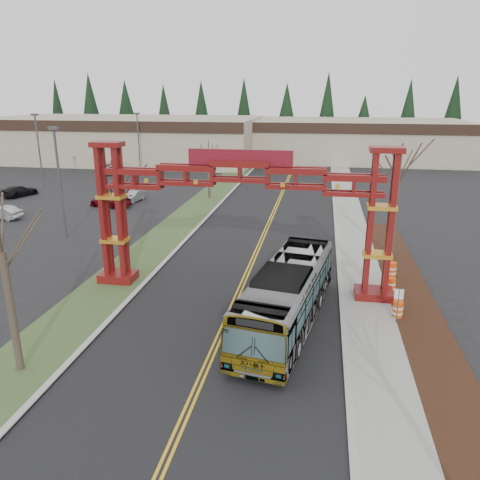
% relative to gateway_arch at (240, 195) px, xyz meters
% --- Properties ---
extents(road, '(12.00, 110.00, 0.02)m').
position_rel_gateway_arch_xyz_m(road, '(-0.00, 7.00, -5.97)').
color(road, black).
rests_on(road, ground).
extents(lane_line_left, '(0.12, 100.00, 0.01)m').
position_rel_gateway_arch_xyz_m(lane_line_left, '(-0.12, 7.00, -5.96)').
color(lane_line_left, gold).
rests_on(lane_line_left, road).
extents(lane_line_right, '(0.12, 100.00, 0.01)m').
position_rel_gateway_arch_xyz_m(lane_line_right, '(0.12, 7.00, -5.96)').
color(lane_line_right, gold).
rests_on(lane_line_right, road).
extents(curb_right, '(0.30, 110.00, 0.15)m').
position_rel_gateway_arch_xyz_m(curb_right, '(6.15, 7.00, -5.91)').
color(curb_right, '#A8A8A3').
rests_on(curb_right, ground).
extents(sidewalk_right, '(2.60, 110.00, 0.14)m').
position_rel_gateway_arch_xyz_m(sidewalk_right, '(7.60, 7.00, -5.91)').
color(sidewalk_right, gray).
rests_on(sidewalk_right, ground).
extents(landscape_strip, '(2.60, 50.00, 0.12)m').
position_rel_gateway_arch_xyz_m(landscape_strip, '(10.20, -8.00, -5.92)').
color(landscape_strip, black).
rests_on(landscape_strip, ground).
extents(grass_median, '(4.00, 110.00, 0.08)m').
position_rel_gateway_arch_xyz_m(grass_median, '(-8.00, 7.00, -5.94)').
color(grass_median, '#374B25').
rests_on(grass_median, ground).
extents(curb_left, '(0.30, 110.00, 0.15)m').
position_rel_gateway_arch_xyz_m(curb_left, '(-6.15, 7.00, -5.91)').
color(curb_left, '#A8A8A3').
rests_on(curb_left, ground).
extents(gateway_arch, '(18.20, 1.60, 8.90)m').
position_rel_gateway_arch_xyz_m(gateway_arch, '(0.00, 0.00, 0.00)').
color(gateway_arch, '#5F0D0C').
rests_on(gateway_arch, ground).
extents(retail_building_west, '(46.00, 22.30, 7.50)m').
position_rel_gateway_arch_xyz_m(retail_building_west, '(-30.00, 53.96, -2.22)').
color(retail_building_west, tan).
rests_on(retail_building_west, ground).
extents(retail_building_east, '(38.00, 20.30, 7.00)m').
position_rel_gateway_arch_xyz_m(retail_building_east, '(10.00, 61.95, -2.47)').
color(retail_building_east, tan).
rests_on(retail_building_east, ground).
extents(conifer_treeline, '(116.10, 5.60, 13.00)m').
position_rel_gateway_arch_xyz_m(conifer_treeline, '(0.25, 74.00, 0.50)').
color(conifer_treeline, black).
rests_on(conifer_treeline, ground).
extents(transit_bus, '(4.71, 12.23, 3.32)m').
position_rel_gateway_arch_xyz_m(transit_bus, '(3.19, -4.00, -4.32)').
color(transit_bus, '#95979B').
rests_on(transit_bus, ground).
extents(silver_sedan, '(1.57, 4.42, 1.45)m').
position_rel_gateway_arch_xyz_m(silver_sedan, '(3.24, 4.00, -5.26)').
color(silver_sedan, '#A5A8AD').
rests_on(silver_sedan, ground).
extents(parked_car_near_b, '(4.04, 1.75, 1.29)m').
position_rel_gateway_arch_xyz_m(parked_car_near_b, '(-25.53, 12.71, -5.34)').
color(parked_car_near_b, silver).
rests_on(parked_car_near_b, ground).
extents(parked_car_mid_a, '(4.99, 2.97, 1.35)m').
position_rel_gateway_arch_xyz_m(parked_car_mid_a, '(-17.48, 19.39, -5.31)').
color(parked_car_mid_a, maroon).
rests_on(parked_car_mid_a, ground).
extents(parked_car_far_a, '(1.74, 3.82, 1.22)m').
position_rel_gateway_arch_xyz_m(parked_car_far_a, '(-15.96, 22.03, -5.37)').
color(parked_car_far_a, '#999AA0').
rests_on(parked_car_far_a, ground).
extents(parked_car_far_b, '(3.46, 5.86, 1.53)m').
position_rel_gateway_arch_xyz_m(parked_car_far_b, '(-26.71, 39.57, -5.22)').
color(parked_car_far_b, white).
rests_on(parked_car_far_b, ground).
extents(parked_car_far_c, '(3.10, 4.72, 1.27)m').
position_rel_gateway_arch_xyz_m(parked_car_far_c, '(-30.26, 22.46, -5.35)').
color(parked_car_far_c, black).
rests_on(parked_car_far_c, ground).
extents(bare_tree_median_near, '(3.21, 3.21, 7.62)m').
position_rel_gateway_arch_xyz_m(bare_tree_median_near, '(-8.00, -10.33, -0.51)').
color(bare_tree_median_near, '#382D26').
rests_on(bare_tree_median_near, ground).
extents(bare_tree_median_mid, '(3.25, 3.25, 7.66)m').
position_rel_gateway_arch_xyz_m(bare_tree_median_mid, '(-8.00, 1.20, -0.50)').
color(bare_tree_median_mid, '#382D26').
rests_on(bare_tree_median_mid, ground).
extents(bare_tree_median_far, '(2.89, 2.89, 6.55)m').
position_rel_gateway_arch_xyz_m(bare_tree_median_far, '(-8.00, 25.18, -1.37)').
color(bare_tree_median_far, '#382D26').
rests_on(bare_tree_median_far, ground).
extents(bare_tree_right_far, '(3.47, 3.47, 8.34)m').
position_rel_gateway_arch_xyz_m(bare_tree_right_far, '(10.00, 7.83, 0.03)').
color(bare_tree_right_far, '#382D26').
rests_on(bare_tree_right_far, ground).
extents(light_pole_near, '(0.79, 0.39, 9.11)m').
position_rel_gateway_arch_xyz_m(light_pole_near, '(-16.36, 8.30, -0.71)').
color(light_pole_near, '#3F3F44').
rests_on(light_pole_near, ground).
extents(light_pole_mid, '(0.80, 0.40, 9.21)m').
position_rel_gateway_arch_xyz_m(light_pole_mid, '(-30.46, 27.72, -0.66)').
color(light_pole_mid, '#3F3F44').
rests_on(light_pole_mid, ground).
extents(light_pole_far, '(0.77, 0.38, 8.86)m').
position_rel_gateway_arch_xyz_m(light_pole_far, '(-22.51, 40.81, -0.86)').
color(light_pole_far, '#3F3F44').
rests_on(light_pole_far, ground).
extents(street_sign, '(0.46, 0.06, 2.03)m').
position_rel_gateway_arch_xyz_m(street_sign, '(8.86, -3.10, -4.52)').
color(street_sign, '#3F3F44').
rests_on(street_sign, ground).
extents(barrel_south, '(0.55, 0.55, 1.03)m').
position_rel_gateway_arch_xyz_m(barrel_south, '(9.02, -2.35, -5.47)').
color(barrel_south, '#E4500C').
rests_on(barrel_south, ground).
extents(barrel_mid, '(0.53, 0.53, 0.99)m').
position_rel_gateway_arch_xyz_m(barrel_mid, '(9.10, 1.05, -5.49)').
color(barrel_mid, '#E4500C').
rests_on(barrel_mid, ground).
extents(barrel_north, '(0.59, 0.59, 1.09)m').
position_rel_gateway_arch_xyz_m(barrel_north, '(9.46, 3.61, -5.44)').
color(barrel_north, '#E4500C').
rests_on(barrel_north, ground).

